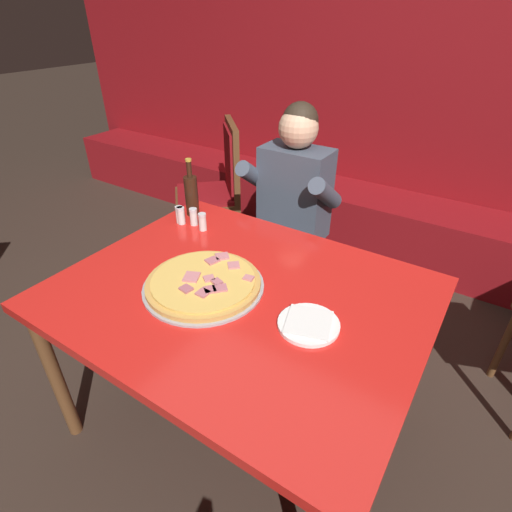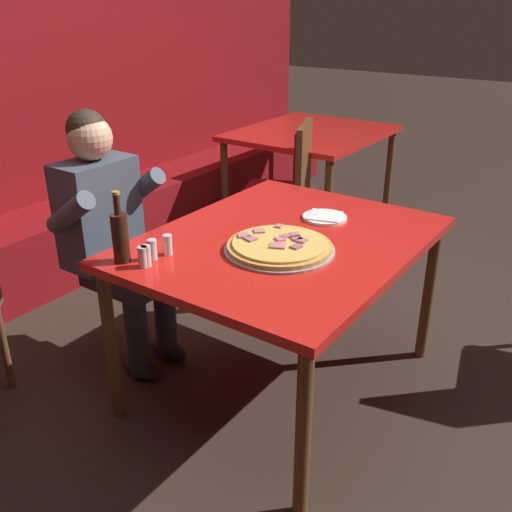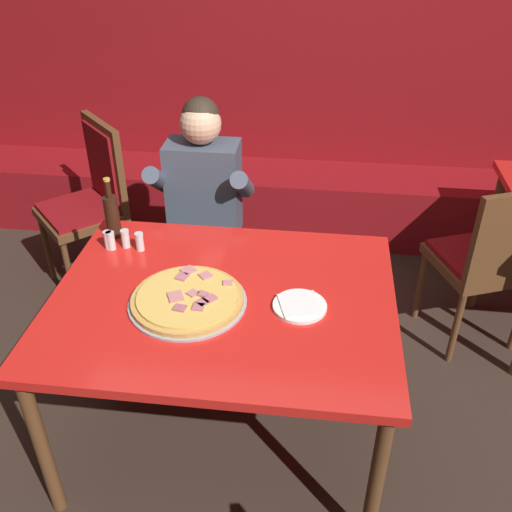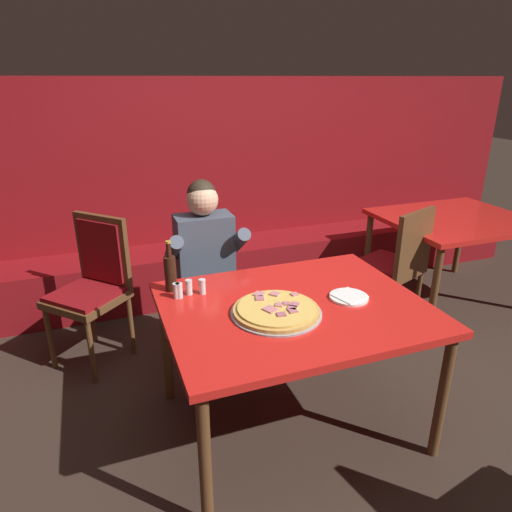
# 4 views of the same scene
# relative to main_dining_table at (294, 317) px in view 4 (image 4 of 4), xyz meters

# --- Properties ---
(ground_plane) EXTENTS (24.00, 24.00, 0.00)m
(ground_plane) POSITION_rel_main_dining_table_xyz_m (0.00, 0.00, -0.70)
(ground_plane) COLOR #33261E
(booth_wall_panel) EXTENTS (6.80, 0.16, 1.90)m
(booth_wall_panel) POSITION_rel_main_dining_table_xyz_m (0.00, 2.18, 0.25)
(booth_wall_panel) COLOR maroon
(booth_wall_panel) RESTS_ON ground_plane
(booth_bench) EXTENTS (6.46, 0.48, 0.46)m
(booth_bench) POSITION_rel_main_dining_table_xyz_m (0.00, 1.86, -0.47)
(booth_bench) COLOR maroon
(booth_bench) RESTS_ON ground_plane
(main_dining_table) EXTENTS (1.36, 1.08, 0.77)m
(main_dining_table) POSITION_rel_main_dining_table_xyz_m (0.00, 0.00, 0.00)
(main_dining_table) COLOR brown
(main_dining_table) RESTS_ON ground_plane
(pizza) EXTENTS (0.46, 0.46, 0.05)m
(pizza) POSITION_rel_main_dining_table_xyz_m (-0.13, -0.06, 0.09)
(pizza) COLOR #9E9EA3
(pizza) RESTS_ON main_dining_table
(plate_white_paper) EXTENTS (0.21, 0.21, 0.02)m
(plate_white_paper) POSITION_rel_main_dining_table_xyz_m (0.31, -0.03, 0.08)
(plate_white_paper) COLOR white
(plate_white_paper) RESTS_ON main_dining_table
(beer_bottle) EXTENTS (0.07, 0.07, 0.29)m
(beer_bottle) POSITION_rel_main_dining_table_xyz_m (-0.58, 0.40, 0.18)
(beer_bottle) COLOR black
(beer_bottle) RESTS_ON main_dining_table
(shaker_black_pepper) EXTENTS (0.04, 0.04, 0.09)m
(shaker_black_pepper) POSITION_rel_main_dining_table_xyz_m (-0.57, 0.29, 0.11)
(shaker_black_pepper) COLOR silver
(shaker_black_pepper) RESTS_ON main_dining_table
(shaker_parmesan) EXTENTS (0.04, 0.04, 0.09)m
(shaker_parmesan) POSITION_rel_main_dining_table_xyz_m (-0.42, 0.29, 0.11)
(shaker_parmesan) COLOR silver
(shaker_parmesan) RESTS_ON main_dining_table
(shaker_red_pepper_flakes) EXTENTS (0.04, 0.04, 0.09)m
(shaker_red_pepper_flakes) POSITION_rel_main_dining_table_xyz_m (-0.55, 0.29, 0.11)
(shaker_red_pepper_flakes) COLOR silver
(shaker_red_pepper_flakes) RESTS_ON main_dining_table
(shaker_oregano) EXTENTS (0.04, 0.04, 0.09)m
(shaker_oregano) POSITION_rel_main_dining_table_xyz_m (-0.49, 0.31, 0.11)
(shaker_oregano) COLOR silver
(shaker_oregano) RESTS_ON main_dining_table
(diner_seated_blue_shirt) EXTENTS (0.53, 0.53, 1.27)m
(diner_seated_blue_shirt) POSITION_rel_main_dining_table_xyz_m (-0.26, 0.82, 0.00)
(diner_seated_blue_shirt) COLOR black
(diner_seated_blue_shirt) RESTS_ON ground_plane
(dining_chair_near_right) EXTENTS (0.57, 0.57, 0.98)m
(dining_chair_near_right) POSITION_rel_main_dining_table_xyz_m (1.24, 0.77, -0.13)
(dining_chair_near_right) COLOR brown
(dining_chair_near_right) RESTS_ON ground_plane
(dining_chair_near_left) EXTENTS (0.62, 0.62, 1.03)m
(dining_chair_near_left) POSITION_rel_main_dining_table_xyz_m (-0.99, 1.12, -0.11)
(dining_chair_near_left) COLOR brown
(dining_chair_near_left) RESTS_ON ground_plane
(background_dining_table) EXTENTS (1.21, 1.03, 0.77)m
(background_dining_table) POSITION_rel_main_dining_table_xyz_m (1.97, 0.99, -0.01)
(background_dining_table) COLOR brown
(background_dining_table) RESTS_ON ground_plane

